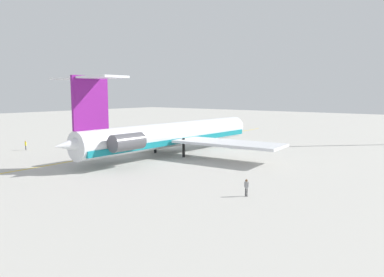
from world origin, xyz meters
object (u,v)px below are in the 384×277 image
main_jetliner (169,135)px  safety_cone_nose (187,134)px  ground_crew_portside (26,144)px  ground_crew_near_nose (246,185)px  ground_crew_near_tail (126,134)px

main_jetliner → safety_cone_nose: 30.64m
ground_crew_portside → ground_crew_near_nose: bearing=103.3°
main_jetliner → ground_crew_portside: (12.62, -24.38, -2.37)m
main_jetliner → ground_crew_portside: main_jetliner is taller
ground_crew_near_tail → ground_crew_near_nose: bearing=55.9°
ground_crew_near_nose → safety_cone_nose: size_ratio=3.27×
main_jetliner → ground_crew_near_tail: 26.06m
ground_crew_portside → safety_cone_nose: bearing=-176.3°
main_jetliner → safety_cone_nose: main_jetliner is taller
safety_cone_nose → main_jetliner: bearing=33.5°
main_jetliner → ground_crew_portside: bearing=118.3°
ground_crew_near_nose → ground_crew_portside: bearing=-109.4°
ground_crew_near_nose → ground_crew_portside: (-1.40, -47.55, 0.00)m
ground_crew_near_nose → ground_crew_near_tail: bearing=-135.9°
ground_crew_near_nose → ground_crew_near_tail: (-25.08, -46.64, -0.06)m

